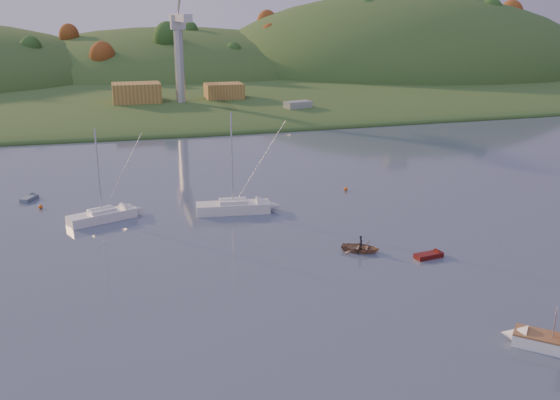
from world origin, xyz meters
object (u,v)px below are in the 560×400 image
object	(u,v)px
canoe	(361,248)
red_tender	(434,254)
sailboat_near	(102,215)
grey_dinghy	(32,197)
fishing_boat	(546,337)
sailboat_far	(233,206)

from	to	relation	value
canoe	red_tender	xyz separation A→B (m)	(6.41, -3.23, -0.16)
sailboat_near	canoe	bearing A→B (deg)	-56.60
grey_dinghy	canoe	bearing A→B (deg)	-102.36
fishing_boat	canoe	xyz separation A→B (m)	(-5.43, 21.05, -0.46)
sailboat_far	canoe	size ratio (longest dim) A/B	3.17
red_tender	sailboat_near	bearing A→B (deg)	138.64
fishing_boat	sailboat_near	bearing A→B (deg)	-7.42
fishing_boat	sailboat_far	distance (m)	40.02
canoe	red_tender	distance (m)	7.18
sailboat_far	red_tender	size ratio (longest dim) A/B	3.52
sailboat_far	sailboat_near	bearing A→B (deg)	-177.59
sailboat_near	canoe	xyz separation A→B (m)	(24.94, -17.02, -0.31)
fishing_boat	grey_dinghy	world-z (taller)	fishing_boat
canoe	red_tender	size ratio (longest dim) A/B	1.11
canoe	grey_dinghy	xyz separation A→B (m)	(-33.62, 28.60, -0.16)
sailboat_far	canoe	xyz separation A→B (m)	(9.79, -15.97, -0.38)
sailboat_far	canoe	bearing A→B (deg)	-52.10
sailboat_far	grey_dinghy	bearing A→B (deg)	158.44
sailboat_far	canoe	distance (m)	18.73
fishing_boat	sailboat_near	size ratio (longest dim) A/B	0.53
red_tender	grey_dinghy	world-z (taller)	same
canoe	sailboat_far	bearing A→B (deg)	63.95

